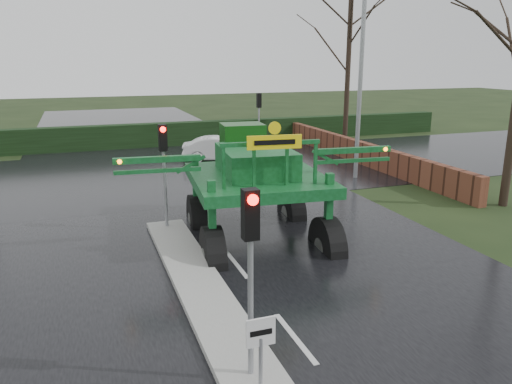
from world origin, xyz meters
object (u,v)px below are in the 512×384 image
object	(u,v)px
traffic_signal_mid	(164,154)
white_sedan	(220,161)
traffic_signal_far	(259,109)
street_light_right	(356,48)
crop_sprayer	(210,179)
traffic_signal_near	(251,244)
keep_left_sign	(261,343)

from	to	relation	value
traffic_signal_mid	white_sedan	world-z (taller)	traffic_signal_mid
traffic_signal_far	street_light_right	distance (m)	8.86
street_light_right	traffic_signal_far	bearing A→B (deg)	101.95
traffic_signal_far	white_sedan	size ratio (longest dim) A/B	0.87
street_light_right	traffic_signal_mid	bearing A→B (deg)	-154.60
traffic_signal_mid	crop_sprayer	bearing A→B (deg)	-72.85
traffic_signal_near	traffic_signal_far	bearing A→B (deg)	69.64
traffic_signal_near	street_light_right	world-z (taller)	street_light_right
traffic_signal_near	crop_sprayer	distance (m)	5.90
traffic_signal_near	keep_left_sign	bearing A→B (deg)	-90.00
keep_left_sign	traffic_signal_mid	distance (m)	9.12
keep_left_sign	crop_sprayer	world-z (taller)	crop_sprayer
keep_left_sign	traffic_signal_far	size ratio (longest dim) A/B	0.38
street_light_right	crop_sprayer	world-z (taller)	street_light_right
traffic_signal_far	traffic_signal_mid	bearing A→B (deg)	58.07
traffic_signal_mid	traffic_signal_far	world-z (taller)	same
keep_left_sign	street_light_right	distance (m)	17.23
white_sedan	traffic_signal_far	bearing A→B (deg)	-42.47
traffic_signal_near	street_light_right	distance (m)	16.46
traffic_signal_near	white_sedan	size ratio (longest dim) A/B	0.87
street_light_right	crop_sprayer	distance (m)	11.85
keep_left_sign	traffic_signal_far	xyz separation A→B (m)	(7.80, 21.51, 1.53)
keep_left_sign	traffic_signal_mid	xyz separation A→B (m)	(0.00, 8.99, 1.53)
traffic_signal_mid	street_light_right	size ratio (longest dim) A/B	0.35
white_sedan	crop_sprayer	bearing A→B (deg)	178.41
street_light_right	traffic_signal_near	bearing A→B (deg)	-126.13
traffic_signal_mid	white_sedan	size ratio (longest dim) A/B	0.87
keep_left_sign	traffic_signal_near	world-z (taller)	traffic_signal_near
keep_left_sign	traffic_signal_mid	size ratio (longest dim) A/B	0.38
traffic_signal_far	crop_sprayer	distance (m)	16.71
traffic_signal_near	traffic_signal_mid	world-z (taller)	same
traffic_signal_mid	white_sedan	xyz separation A→B (m)	(4.77, 10.58, -2.59)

